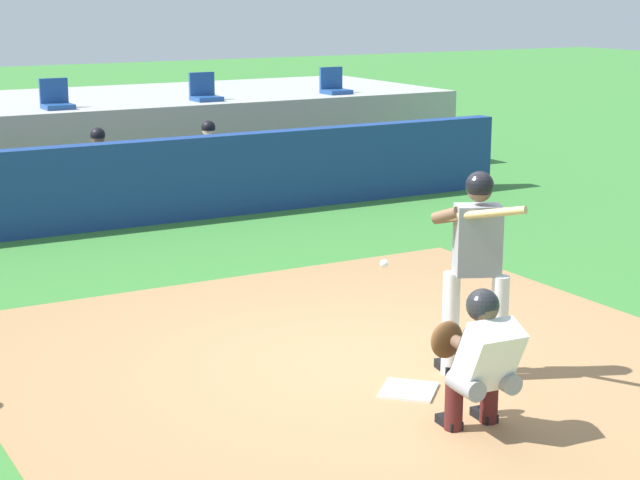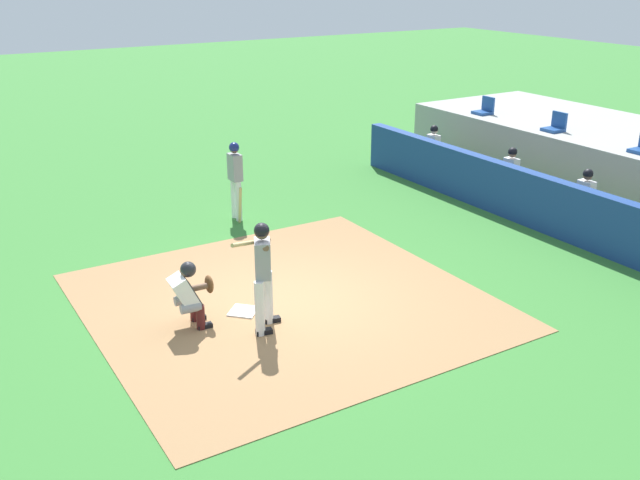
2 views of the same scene
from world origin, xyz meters
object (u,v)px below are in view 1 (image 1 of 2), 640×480
object	(u,v)px
home_plate	(409,390)
batter_at_plate	(476,261)
dugout_player_3	(212,161)
stadium_seat_2	(56,100)
stadium_seat_3	(205,93)
stadium_seat_4	(334,86)
dugout_player_2	(102,171)
catcher_crouched	(479,355)

from	to	relation	value
home_plate	batter_at_plate	world-z (taller)	batter_at_plate
dugout_player_3	stadium_seat_2	world-z (taller)	stadium_seat_2
stadium_seat_3	stadium_seat_4	size ratio (longest dim) A/B	1.00
home_plate	batter_at_plate	bearing A→B (deg)	3.74
stadium_seat_2	dugout_player_2	bearing A→B (deg)	-88.37
home_plate	dugout_player_2	bearing A→B (deg)	89.59
home_plate	catcher_crouched	size ratio (longest dim) A/B	0.26
dugout_player_2	stadium_seat_3	xyz separation A→B (m)	(2.54, 2.03, 0.86)
batter_at_plate	catcher_crouched	size ratio (longest dim) A/B	1.05
home_plate	stadium_seat_2	world-z (taller)	stadium_seat_2
catcher_crouched	stadium_seat_2	size ratio (longest dim) A/B	3.59
stadium_seat_3	stadium_seat_4	xyz separation A→B (m)	(2.60, 0.00, 0.00)
dugout_player_3	stadium_seat_3	world-z (taller)	stadium_seat_3
batter_at_plate	stadium_seat_4	distance (m)	11.10
batter_at_plate	catcher_crouched	bearing A→B (deg)	-125.64
catcher_crouched	stadium_seat_4	size ratio (longest dim) A/B	3.59
home_plate	stadium_seat_3	world-z (taller)	stadium_seat_3
catcher_crouched	batter_at_plate	bearing A→B (deg)	54.36
batter_at_plate	stadium_seat_4	size ratio (longest dim) A/B	3.76
dugout_player_2	dugout_player_3	distance (m)	1.77
home_plate	batter_at_plate	size ratio (longest dim) A/B	0.24
catcher_crouched	stadium_seat_2	distance (m)	11.13
home_plate	stadium_seat_2	xyz separation A→B (m)	(0.00, 10.18, 1.51)
dugout_player_2	stadium_seat_3	bearing A→B (deg)	38.68
home_plate	stadium_seat_2	distance (m)	10.29
dugout_player_3	stadium_seat_3	xyz separation A→B (m)	(0.77, 2.03, 0.86)
home_plate	catcher_crouched	bearing A→B (deg)	-89.55
batter_at_plate	stadium_seat_2	world-z (taller)	stadium_seat_2
batter_at_plate	stadium_seat_3	size ratio (longest dim) A/B	3.76
home_plate	dugout_player_3	distance (m)	8.37
dugout_player_2	stadium_seat_2	bearing A→B (deg)	91.63
dugout_player_2	stadium_seat_4	size ratio (longest dim) A/B	2.71
dugout_player_2	catcher_crouched	bearing A→B (deg)	-90.32
batter_at_plate	home_plate	bearing A→B (deg)	-176.26
catcher_crouched	stadium_seat_3	world-z (taller)	stadium_seat_3
catcher_crouched	stadium_seat_4	xyz separation A→B (m)	(5.19, 11.09, 0.93)
stadium_seat_2	stadium_seat_3	size ratio (longest dim) A/B	1.00
stadium_seat_2	stadium_seat_3	bearing A→B (deg)	0.00
dugout_player_2	stadium_seat_4	bearing A→B (deg)	21.59
batter_at_plate	stadium_seat_2	bearing A→B (deg)	93.90
batter_at_plate	dugout_player_3	bearing A→B (deg)	82.01
batter_at_plate	dugout_player_2	distance (m)	8.13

